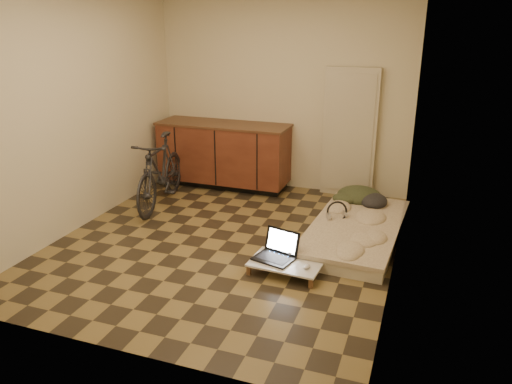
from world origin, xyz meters
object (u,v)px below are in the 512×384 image
(futon, at_px, (356,230))
(laptop, at_px, (276,253))
(bicycle, at_px, (160,168))
(lap_desk, at_px, (286,263))

(futon, relative_size, laptop, 4.52)
(bicycle, distance_m, lap_desk, 2.35)
(lap_desk, bearing_deg, bicycle, 153.61)
(futon, bearing_deg, bicycle, 179.80)
(futon, height_order, laptop, laptop)
(futon, distance_m, laptop, 1.15)
(futon, bearing_deg, laptop, -119.17)
(laptop, bearing_deg, bicycle, 163.51)
(bicycle, xyz_separation_m, futon, (2.50, -0.15, -0.42))
(bicycle, relative_size, lap_desk, 2.21)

